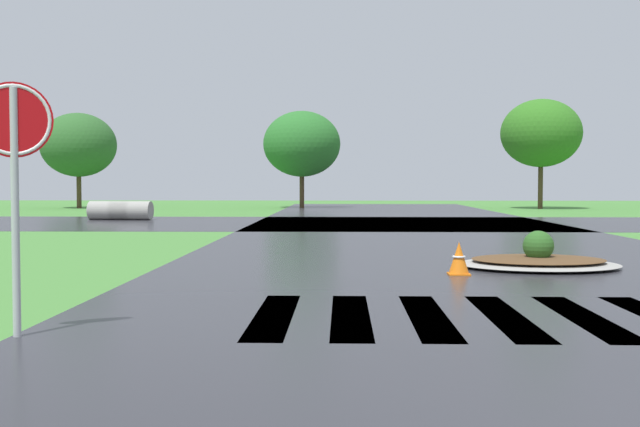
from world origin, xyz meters
TOP-DOWN VIEW (x-y plane):
  - asphalt_roadway at (0.00, 10.00)m, footprint 11.43×80.00m
  - asphalt_cross_road at (0.00, 24.92)m, footprint 90.00×10.29m
  - crosswalk_stripes at (-0.00, 4.86)m, footprint 6.75×3.10m
  - stop_sign at (-5.64, 3.56)m, footprint 0.71×0.33m
  - median_island at (1.25, 10.02)m, footprint 2.96×2.33m
  - drainage_pipe_stack at (-11.52, 27.20)m, footprint 2.66×1.00m
  - traffic_cone at (-0.38, 8.86)m, footprint 0.36×0.36m
  - background_treeline at (-0.08, 41.16)m, footprint 45.37×5.86m

SIDE VIEW (x-z plane):
  - crosswalk_stripes at x=0.00m, z-range 0.00..0.01m
  - asphalt_roadway at x=0.00m, z-range 0.00..0.01m
  - asphalt_cross_road at x=0.00m, z-range 0.00..0.01m
  - median_island at x=1.25m, z-range -0.21..0.47m
  - traffic_cone at x=-0.38m, z-range -0.01..0.55m
  - drainage_pipe_stack at x=-11.52m, z-range 0.00..0.77m
  - stop_sign at x=-5.64m, z-range 0.63..3.20m
  - background_treeline at x=-0.08m, z-range 0.72..7.09m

